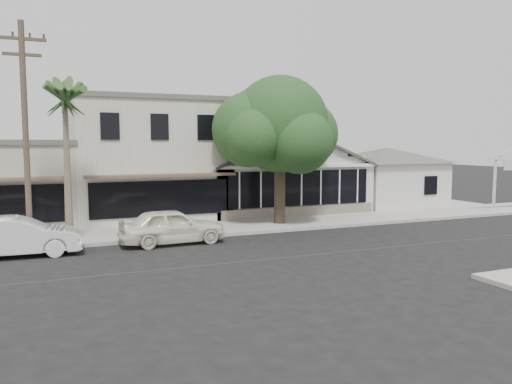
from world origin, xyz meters
name	(u,v)px	position (x,y,z in m)	size (l,w,h in m)	color
ground	(289,257)	(0.00, 0.00, 0.00)	(140.00, 140.00, 0.00)	black
sidewalk_north	(57,240)	(-8.00, 6.75, 0.07)	(90.00, 3.50, 0.15)	#9E9991
corner_shop	(271,169)	(5.00, 12.47, 2.62)	(10.40, 8.60, 5.10)	beige
side_cottage	(386,184)	(13.20, 11.50, 1.50)	(6.00, 6.00, 3.00)	beige
row_building_near	(142,161)	(-3.00, 13.50, 3.25)	(8.00, 10.00, 6.50)	silver
utility_pole	(25,130)	(-9.00, 5.20, 4.79)	(1.80, 0.24, 9.00)	brown
car_0	(172,226)	(-3.45, 4.22, 0.76)	(1.80, 4.46, 1.52)	white
car_1	(18,237)	(-9.39, 4.13, 0.76)	(1.60, 4.59, 1.51)	silver
shade_tree	(277,128)	(2.73, 6.89, 5.09)	(6.96, 6.30, 7.73)	#403127
palm_east	(65,97)	(-7.49, 5.72, 6.17)	(3.04, 3.04, 7.24)	#726651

